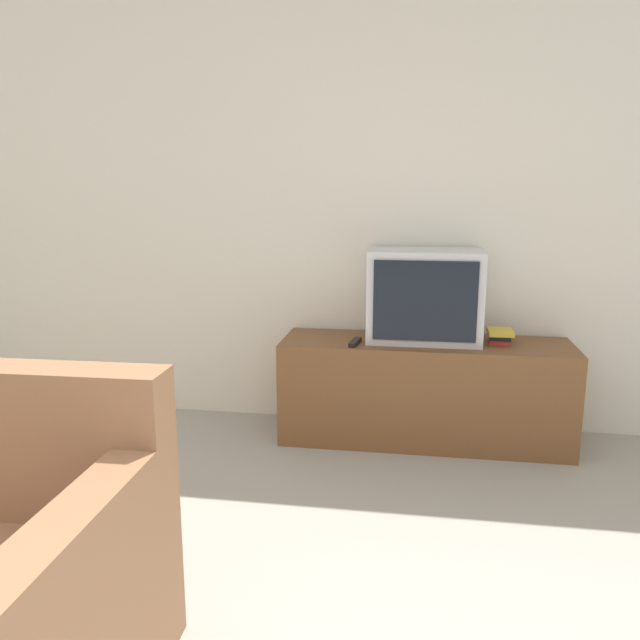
% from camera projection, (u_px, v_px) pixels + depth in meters
% --- Properties ---
extents(wall_back, '(9.00, 0.06, 2.60)m').
position_uv_depth(wall_back, '(340.00, 210.00, 3.72)').
color(wall_back, silver).
rests_on(wall_back, ground_plane).
extents(tv_stand, '(1.62, 0.47, 0.58)m').
position_uv_depth(tv_stand, '(424.00, 391.00, 3.57)').
color(tv_stand, brown).
rests_on(tv_stand, ground_plane).
extents(television, '(0.63, 0.39, 0.51)m').
position_uv_depth(television, '(425.00, 295.00, 3.50)').
color(television, silver).
rests_on(television, tv_stand).
extents(book_stack, '(0.14, 0.19, 0.08)m').
position_uv_depth(book_stack, '(500.00, 336.00, 3.47)').
color(book_stack, '#B72D28').
rests_on(book_stack, tv_stand).
extents(remote_on_stand, '(0.06, 0.17, 0.02)m').
position_uv_depth(remote_on_stand, '(355.00, 342.00, 3.45)').
color(remote_on_stand, black).
rests_on(remote_on_stand, tv_stand).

